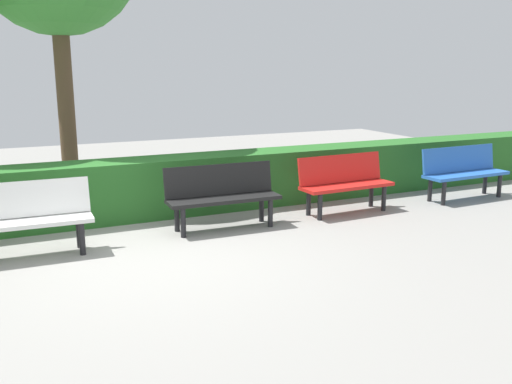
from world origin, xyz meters
name	(u,v)px	position (x,y,z in m)	size (l,w,h in m)	color
ground_plane	(155,253)	(0.00, 0.00, 0.00)	(20.37, 20.37, 0.00)	gray
bench_blue	(463,170)	(-5.39, -0.60, 0.48)	(1.57, 0.50, 0.86)	blue
bench_red	(344,181)	(-3.10, -0.68, 0.48)	(1.48, 0.52, 0.86)	red
bench_black	(222,193)	(-1.12, -0.67, 0.48)	(1.55, 0.50, 0.86)	black
bench_white	(26,216)	(1.36, -0.55, 0.48)	(1.47, 0.51, 0.86)	white
hedge_row	(190,184)	(-1.00, -1.69, 0.43)	(16.37, 0.68, 0.85)	#266023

